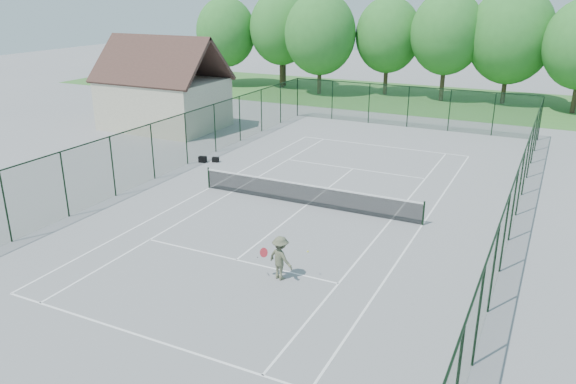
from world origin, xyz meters
name	(u,v)px	position (x,y,z in m)	size (l,w,h in m)	color
ground	(307,205)	(0.00, 0.00, 0.00)	(140.00, 140.00, 0.00)	gray
grass_far	(441,100)	(0.00, 30.00, 0.01)	(80.00, 16.00, 0.01)	#3F7A32
court_lines	(307,205)	(0.00, 0.00, 0.00)	(11.05, 23.85, 0.01)	white
tennis_net	(307,194)	(0.00, 0.00, 0.58)	(11.08, 0.08, 1.10)	black
fence_enclosure	(307,174)	(0.00, 0.00, 1.56)	(18.05, 36.05, 3.02)	#193B22
utility_building	(163,85)	(-16.00, 10.00, 3.12)	(8.60, 6.27, 6.63)	beige
tree_line_far	(447,33)	(0.00, 30.00, 5.99)	(39.40, 6.40, 9.70)	#423422
sports_bag_a	(203,159)	(-8.40, 3.67, 0.18)	(0.45, 0.27, 0.36)	black
sports_bag_b	(216,160)	(-7.75, 4.04, 0.15)	(0.39, 0.24, 0.30)	black
tennis_player	(280,258)	(2.14, -6.95, 0.80)	(1.77, 0.92, 1.60)	#575A42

